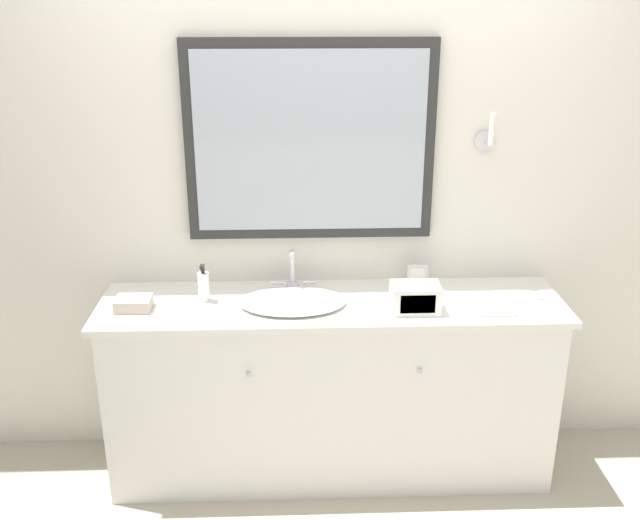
% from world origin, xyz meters
% --- Properties ---
extents(ground_plane, '(14.00, 14.00, 0.00)m').
position_xyz_m(ground_plane, '(0.00, 0.00, 0.00)').
color(ground_plane, '#B2A893').
extents(wall_back, '(8.00, 0.18, 2.55)m').
position_xyz_m(wall_back, '(-0.00, 0.56, 1.28)').
color(wall_back, silver).
rests_on(wall_back, ground_plane).
extents(vanity_counter, '(2.07, 0.52, 0.88)m').
position_xyz_m(vanity_counter, '(0.00, 0.27, 0.44)').
color(vanity_counter, silver).
rests_on(vanity_counter, ground_plane).
extents(sink_basin, '(0.47, 0.37, 0.20)m').
position_xyz_m(sink_basin, '(-0.17, 0.25, 0.90)').
color(sink_basin, white).
rests_on(sink_basin, vanity_counter).
extents(soap_bottle, '(0.05, 0.05, 0.17)m').
position_xyz_m(soap_bottle, '(-0.57, 0.31, 0.95)').
color(soap_bottle, white).
rests_on(soap_bottle, vanity_counter).
extents(appliance_box, '(0.21, 0.14, 0.12)m').
position_xyz_m(appliance_box, '(0.35, 0.16, 0.94)').
color(appliance_box, white).
rests_on(appliance_box, vanity_counter).
extents(picture_frame, '(0.10, 0.01, 0.11)m').
position_xyz_m(picture_frame, '(0.41, 0.43, 0.93)').
color(picture_frame, '#B2B2B7').
rests_on(picture_frame, vanity_counter).
extents(hand_towel_near_sink, '(0.15, 0.12, 0.05)m').
position_xyz_m(hand_towel_near_sink, '(-0.86, 0.23, 0.91)').
color(hand_towel_near_sink, '#B7A899').
rests_on(hand_towel_near_sink, vanity_counter).
extents(hand_towel_far_corner, '(0.19, 0.13, 0.04)m').
position_xyz_m(hand_towel_far_corner, '(0.68, 0.15, 0.90)').
color(hand_towel_far_corner, white).
rests_on(hand_towel_far_corner, vanity_counter).
extents(metal_tray, '(0.19, 0.10, 0.01)m').
position_xyz_m(metal_tray, '(0.85, 0.30, 0.88)').
color(metal_tray, silver).
rests_on(metal_tray, vanity_counter).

